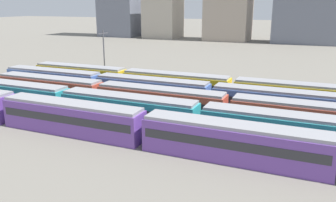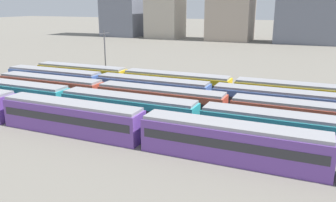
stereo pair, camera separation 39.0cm
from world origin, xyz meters
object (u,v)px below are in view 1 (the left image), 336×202
train_track_2 (310,118)px  train_track_3 (211,96)px  train_track_1 (287,130)px  train_track_0 (233,142)px  train_track_4 (297,96)px  catenary_pole_1 (104,54)px

train_track_2 → train_track_3: bearing=158.5°
train_track_1 → train_track_0: bearing=-131.1°
train_track_1 → train_track_2: same height
train_track_1 → train_track_4: (0.15, 15.60, 0.00)m
train_track_0 → train_track_2: 12.32m
train_track_2 → train_track_3: (-13.22, 5.20, 0.00)m
train_track_4 → catenary_pole_1: (-34.53, 3.20, 3.63)m
train_track_2 → train_track_3: 14.20m
train_track_1 → train_track_2: (2.06, 5.20, 0.00)m
train_track_2 → train_track_3: same height
train_track_0 → train_track_2: (6.60, 10.40, 0.00)m
train_track_0 → train_track_4: same height
train_track_0 → train_track_4: 21.32m
train_track_0 → train_track_4: (4.69, 20.80, 0.00)m
train_track_0 → train_track_3: size_ratio=1.25×
train_track_1 → train_track_4: same height
train_track_2 → train_track_1: bearing=-111.6°
train_track_3 → catenary_pole_1: (-23.23, 8.40, 3.63)m
train_track_0 → train_track_3: same height
train_track_2 → train_track_4: (-1.91, 10.40, 0.00)m
train_track_2 → train_track_4: size_ratio=1.00×
train_track_3 → train_track_0: bearing=-67.0°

